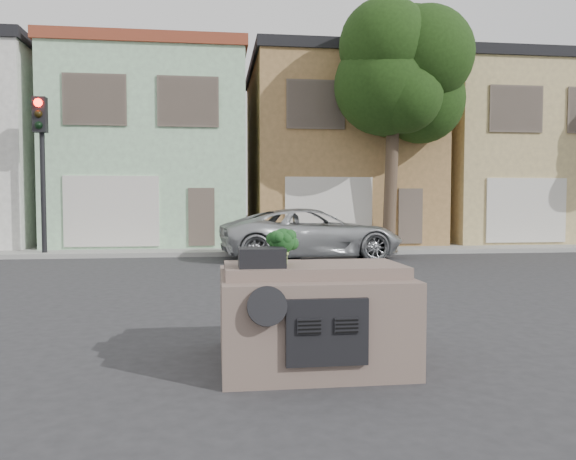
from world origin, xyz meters
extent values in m
plane|color=#303033|center=(0.00, 0.00, 0.00)|extent=(120.00, 120.00, 0.00)
cube|color=gray|center=(0.00, 10.50, 0.07)|extent=(40.00, 3.00, 0.15)
cube|color=#A4D3A6|center=(-3.50, 14.50, 3.77)|extent=(7.20, 8.20, 7.55)
cube|color=#9B7445|center=(4.00, 14.50, 3.77)|extent=(7.20, 8.20, 7.55)
cube|color=tan|center=(11.50, 14.50, 3.77)|extent=(7.20, 8.20, 7.55)
imported|color=#ABAEB1|center=(1.90, 7.99, 0.00)|extent=(5.88, 3.17, 1.57)
cube|color=black|center=(-6.50, 9.50, 2.55)|extent=(0.40, 0.40, 5.10)
cube|color=#1A340F|center=(5.00, 9.80, 4.25)|extent=(4.40, 4.00, 8.50)
cube|color=#6E5A50|center=(0.00, -3.00, 0.56)|extent=(2.00, 1.80, 1.12)
cube|color=black|center=(-0.58, -3.35, 1.22)|extent=(0.48, 0.38, 0.20)
cube|color=black|center=(0.28, -2.62, 1.13)|extent=(0.69, 0.15, 0.02)
cube|color=#143815|center=(-0.33, -3.10, 1.32)|extent=(0.36, 0.36, 0.40)
camera|label=1|loc=(-1.05, -9.14, 1.81)|focal=35.00mm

